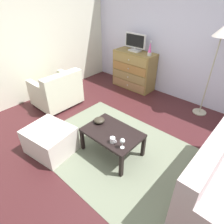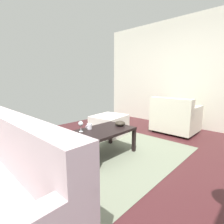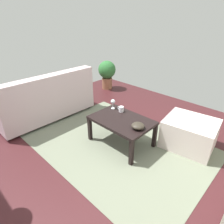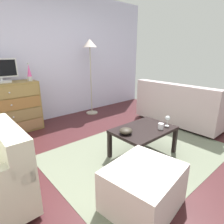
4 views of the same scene
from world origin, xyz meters
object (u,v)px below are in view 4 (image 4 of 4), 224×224
(coffee_table, at_px, (143,132))
(ottoman, at_px, (143,187))
(standing_lamp, at_px, (90,51))
(tv, at_px, (0,70))
(mug, at_px, (161,126))
(bowl_decorative, at_px, (126,131))
(couch_large, at_px, (179,108))
(dresser, at_px, (9,108))
(wine_glass, at_px, (168,118))
(lava_lamp, at_px, (29,73))

(coffee_table, bearing_deg, ottoman, -140.03)
(standing_lamp, bearing_deg, tv, 177.75)
(mug, height_order, bowl_decorative, mug)
(mug, relative_size, bowl_decorative, 0.65)
(couch_large, height_order, ottoman, couch_large)
(mug, relative_size, couch_large, 0.07)
(dresser, height_order, couch_large, dresser)
(wine_glass, bearing_deg, ottoman, -156.53)
(bowl_decorative, xyz_separation_m, couch_large, (1.91, 0.31, -0.12))
(coffee_table, bearing_deg, dresser, 119.20)
(dresser, bearing_deg, tv, 141.69)
(bowl_decorative, bearing_deg, standing_lamp, 66.16)
(dresser, height_order, lava_lamp, lava_lamp)
(couch_large, distance_m, ottoman, 2.56)
(mug, height_order, ottoman, mug)
(tv, xyz_separation_m, bowl_decorative, (0.93, -2.16, -0.70))
(dresser, xyz_separation_m, tv, (-0.03, 0.02, 0.68))
(bowl_decorative, bearing_deg, coffee_table, -7.19)
(mug, xyz_separation_m, ottoman, (-0.93, -0.47, -0.25))
(lava_lamp, height_order, bowl_decorative, lava_lamp)
(tv, height_order, couch_large, tv)
(wine_glass, bearing_deg, coffee_table, 153.83)
(ottoman, bearing_deg, mug, 26.70)
(coffee_table, height_order, bowl_decorative, bowl_decorative)
(standing_lamp, bearing_deg, lava_lamp, 179.79)
(wine_glass, height_order, mug, wine_glass)
(mug, relative_size, standing_lamp, 0.07)
(standing_lamp, bearing_deg, dresser, 178.47)
(tv, relative_size, coffee_table, 0.64)
(lava_lamp, distance_m, bowl_decorative, 2.23)
(lava_lamp, xyz_separation_m, standing_lamp, (1.39, -0.01, 0.40))
(dresser, relative_size, mug, 9.33)
(ottoman, bearing_deg, tv, 99.68)
(couch_large, bearing_deg, coffee_table, -167.62)
(dresser, xyz_separation_m, standing_lamp, (1.82, -0.05, 1.02))
(dresser, height_order, coffee_table, dresser)
(lava_lamp, xyz_separation_m, wine_glass, (1.12, -2.30, -0.55))
(bowl_decorative, distance_m, couch_large, 1.94)
(wine_glass, distance_m, couch_large, 1.38)
(ottoman, relative_size, standing_lamp, 0.40)
(couch_large, xyz_separation_m, ottoman, (-2.36, -0.99, -0.12))
(dresser, distance_m, standing_lamp, 2.08)
(tv, distance_m, couch_large, 3.49)
(wine_glass, height_order, ottoman, wine_glass)
(bowl_decorative, bearing_deg, mug, -23.68)
(wine_glass, height_order, bowl_decorative, wine_glass)
(tv, xyz_separation_m, couch_large, (2.84, -1.85, -0.82))
(lava_lamp, bearing_deg, standing_lamp, -0.21)
(tv, distance_m, bowl_decorative, 2.45)
(lava_lamp, relative_size, wine_glass, 2.10)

